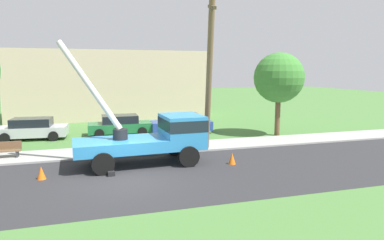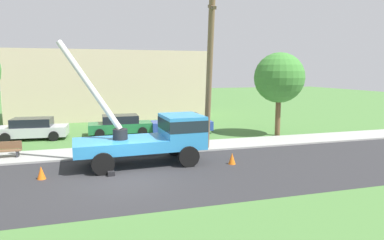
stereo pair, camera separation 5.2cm
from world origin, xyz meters
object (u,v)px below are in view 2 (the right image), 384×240
parked_sedan_blue (182,123)px  traffic_cone_behind (41,173)px  utility_truck (157,135)px  parked_sedan_silver (33,129)px  traffic_cone_ahead (232,159)px  roadside_tree_far (279,78)px  park_bench (5,150)px  parked_sedan_green (120,125)px  leaning_utility_pole (209,71)px

parked_sedan_blue → traffic_cone_behind: bearing=-133.5°
utility_truck → traffic_cone_behind: (-5.19, -1.23, -1.13)m
parked_sedan_silver → utility_truck: bearing=-50.2°
traffic_cone_ahead → roadside_tree_far: size_ratio=0.10×
traffic_cone_behind → parked_sedan_silver: 9.59m
parked_sedan_silver → parked_sedan_blue: same height
parked_sedan_blue → parked_sedan_silver: bearing=177.1°
parked_sedan_blue → roadside_tree_far: 7.66m
utility_truck → parked_sedan_silver: bearing=129.8°
parked_sedan_blue → roadside_tree_far: bearing=-25.6°
traffic_cone_ahead → park_bench: (-10.90, 4.27, 0.18)m
traffic_cone_ahead → parked_sedan_green: (-4.57, 9.47, 0.43)m
utility_truck → leaning_utility_pole: bearing=20.4°
leaning_utility_pole → roadside_tree_far: leaning_utility_pole is taller
utility_truck → traffic_cone_behind: size_ratio=12.26×
traffic_cone_ahead → park_bench: park_bench is taller
traffic_cone_ahead → traffic_cone_behind: 8.66m
leaning_utility_pole → parked_sedan_green: (-4.24, 6.97, -3.84)m
parked_sedan_green → park_bench: 8.20m
parked_sedan_silver → parked_sedan_green: same height
traffic_cone_ahead → parked_sedan_blue: (-0.17, 9.04, 0.43)m
parked_sedan_silver → roadside_tree_far: roadside_tree_far is taller
utility_truck → parked_sedan_blue: utility_truck is taller
leaning_utility_pole → parked_sedan_silver: size_ratio=1.96×
traffic_cone_ahead → leaning_utility_pole: bearing=97.4°
utility_truck → parked_sedan_green: 8.24m
parked_sedan_blue → leaning_utility_pole: bearing=-91.4°
parked_sedan_silver → park_bench: parked_sedan_silver is taller
utility_truck → parked_sedan_blue: (3.30, 7.70, -0.70)m
roadside_tree_far → parked_sedan_silver: bearing=168.0°
park_bench → parked_sedan_green: bearing=39.4°
traffic_cone_ahead → parked_sedan_silver: parked_sedan_silver is taller
parked_sedan_silver → park_bench: 5.32m
traffic_cone_ahead → parked_sedan_green: 10.52m
utility_truck → parked_sedan_silver: 10.72m
traffic_cone_ahead → traffic_cone_behind: size_ratio=1.00×
traffic_cone_behind → parked_sedan_silver: parked_sedan_silver is taller
roadside_tree_far → utility_truck: bearing=-153.6°
utility_truck → parked_sedan_green: utility_truck is taller
utility_truck → traffic_cone_behind: utility_truck is taller
utility_truck → roadside_tree_far: bearing=26.4°
traffic_cone_behind → roadside_tree_far: size_ratio=0.10×
parked_sedan_green → utility_truck: bearing=-82.3°
leaning_utility_pole → parked_sedan_blue: (0.16, 6.54, -3.84)m
leaning_utility_pole → parked_sedan_green: size_ratio=2.01×
utility_truck → roadside_tree_far: size_ratio=1.18×
parked_sedan_green → traffic_cone_ahead: bearing=-64.3°
parked_sedan_green → parked_sedan_silver: bearing=179.2°
traffic_cone_ahead → parked_sedan_green: size_ratio=0.13×
leaning_utility_pole → parked_sedan_green: 9.02m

